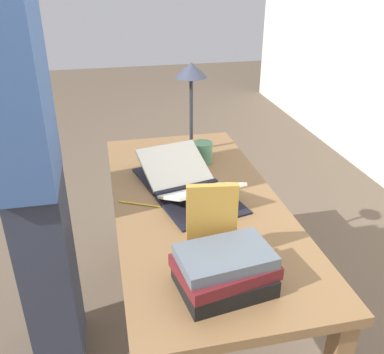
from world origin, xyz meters
TOP-DOWN VIEW (x-y plane):
  - ground_plane at (0.00, 0.00)m, footprint 12.00×12.00m
  - reading_desk at (0.00, 0.00)m, footprint 1.44×0.66m
  - open_book at (-0.10, -0.02)m, footprint 0.62×0.42m
  - book_stack_tall at (0.52, -0.04)m, footprint 0.25×0.31m
  - book_standing_upright at (0.37, -0.04)m, footprint 0.05×0.16m
  - reading_lamp at (-0.51, 0.08)m, footprint 0.15×0.15m
  - coffee_mug at (-0.36, 0.11)m, footprint 0.09×0.12m
  - pencil at (-0.02, -0.23)m, footprint 0.08×0.16m
  - person_reader at (-0.07, -0.62)m, footprint 0.36×0.23m

SIDE VIEW (x-z plane):
  - ground_plane at x=0.00m, z-range 0.00..0.00m
  - reading_desk at x=0.00m, z-range 0.27..1.03m
  - pencil at x=-0.02m, z-range 0.75..0.76m
  - open_book at x=-0.10m, z-range 0.73..0.85m
  - coffee_mug at x=-0.36m, z-range 0.75..0.85m
  - book_stack_tall at x=0.52m, z-range 0.75..0.88m
  - book_standing_upright at x=0.37m, z-range 0.75..1.03m
  - person_reader at x=-0.07m, z-range 0.00..1.82m
  - reading_lamp at x=-0.51m, z-range 0.86..1.31m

